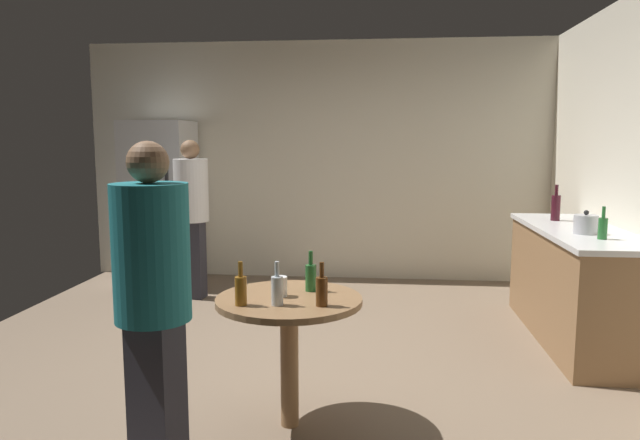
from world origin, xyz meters
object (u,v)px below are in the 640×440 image
at_px(plastic_cup_white, 280,286).
at_px(refrigerator, 161,203).
at_px(beer_bottle_clear, 277,289).
at_px(beer_bottle_brown, 322,290).
at_px(beer_bottle_on_counter, 603,227).
at_px(person_in_white_shirt, 192,207).
at_px(person_in_teal_shirt, 153,289).
at_px(beer_bottle_green, 311,276).
at_px(wine_bottle_on_counter, 556,207).
at_px(foreground_table, 289,316).
at_px(kettle, 586,224).
at_px(beer_bottle_amber, 241,289).

bearing_deg(plastic_cup_white, refrigerator, 120.81).
relative_size(beer_bottle_clear, plastic_cup_white, 2.09).
bearing_deg(beer_bottle_brown, beer_bottle_on_counter, 34.89).
distance_m(refrigerator, plastic_cup_white, 3.70).
relative_size(beer_bottle_clear, person_in_white_shirt, 0.14).
xyz_separation_m(refrigerator, person_in_teal_shirt, (1.43, -3.79, 0.02)).
xyz_separation_m(refrigerator, beer_bottle_green, (2.05, -3.05, -0.08)).
height_order(refrigerator, wine_bottle_on_counter, refrigerator).
distance_m(wine_bottle_on_counter, person_in_teal_shirt, 3.69).
xyz_separation_m(foreground_table, person_in_white_shirt, (-1.38, 2.56, 0.30)).
bearing_deg(beer_bottle_green, person_in_white_shirt, 121.55).
xyz_separation_m(refrigerator, person_in_white_shirt, (0.57, -0.63, 0.03)).
bearing_deg(foreground_table, beer_bottle_green, 55.02).
bearing_deg(beer_bottle_clear, beer_bottle_green, 65.48).
height_order(kettle, plastic_cup_white, kettle).
xyz_separation_m(refrigerator, beer_bottle_amber, (1.73, -3.37, -0.08)).
bearing_deg(plastic_cup_white, beer_bottle_brown, -33.48).
bearing_deg(person_in_white_shirt, foreground_table, 34.29).
bearing_deg(person_in_white_shirt, refrigerator, -132.14).
distance_m(beer_bottle_amber, plastic_cup_white, 0.26).
bearing_deg(beer_bottle_on_counter, beer_bottle_green, -152.91).
bearing_deg(beer_bottle_brown, plastic_cup_white, 146.52).
relative_size(beer_bottle_green, plastic_cup_white, 2.09).
height_order(beer_bottle_clear, person_in_teal_shirt, person_in_teal_shirt).
distance_m(foreground_table, person_in_white_shirt, 2.93).
bearing_deg(beer_bottle_brown, beer_bottle_clear, -177.67).
distance_m(foreground_table, beer_bottle_brown, 0.31).
bearing_deg(person_in_teal_shirt, beer_bottle_amber, -17.98).
bearing_deg(person_in_teal_shirt, beer_bottle_brown, -40.24).
bearing_deg(person_in_white_shirt, kettle, 76.62).
height_order(refrigerator, beer_bottle_amber, refrigerator).
distance_m(kettle, beer_bottle_green, 2.27).
relative_size(kettle, wine_bottle_on_counter, 0.79).
bearing_deg(beer_bottle_green, person_in_teal_shirt, -130.07).
distance_m(beer_bottle_brown, beer_bottle_clear, 0.23).
xyz_separation_m(beer_bottle_amber, person_in_white_shirt, (-1.16, 2.74, 0.11)).
relative_size(beer_bottle_brown, person_in_white_shirt, 0.14).
bearing_deg(person_in_teal_shirt, beer_bottle_green, -22.34).
bearing_deg(foreground_table, kettle, 34.45).
relative_size(wine_bottle_on_counter, beer_bottle_on_counter, 1.35).
xyz_separation_m(beer_bottle_on_counter, beer_bottle_brown, (-1.84, -1.28, -0.17)).
relative_size(wine_bottle_on_counter, beer_bottle_green, 1.35).
distance_m(beer_bottle_green, person_in_teal_shirt, 0.98).
distance_m(refrigerator, kettle, 4.35).
xyz_separation_m(kettle, beer_bottle_brown, (-1.81, -1.52, -0.15)).
height_order(beer_bottle_brown, beer_bottle_clear, same).
height_order(beer_bottle_amber, plastic_cup_white, beer_bottle_amber).
height_order(beer_bottle_brown, plastic_cup_white, beer_bottle_brown).
bearing_deg(kettle, person_in_teal_shirt, -142.04).
distance_m(kettle, beer_bottle_brown, 2.37).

